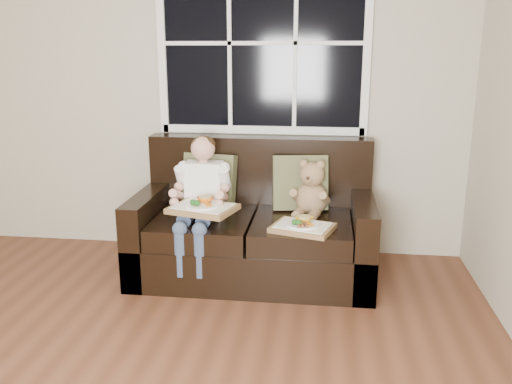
# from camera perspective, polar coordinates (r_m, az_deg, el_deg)

# --- Properties ---
(window_back) EXTENTS (1.62, 0.04, 1.37)m
(window_back) POSITION_cam_1_polar(r_m,az_deg,el_deg) (4.23, 0.68, 15.40)
(window_back) COLOR black
(window_back) RESTS_ON room_walls
(loveseat) EXTENTS (1.70, 0.92, 0.96)m
(loveseat) POSITION_cam_1_polar(r_m,az_deg,el_deg) (3.99, -0.14, -4.17)
(loveseat) COLOR black
(loveseat) RESTS_ON ground
(pillow_left) EXTENTS (0.42, 0.24, 0.41)m
(pillow_left) POSITION_cam_1_polar(r_m,az_deg,el_deg) (4.10, -4.92, 1.24)
(pillow_left) COLOR brown
(pillow_left) RESTS_ON loveseat
(pillow_right) EXTENTS (0.43, 0.24, 0.41)m
(pillow_right) POSITION_cam_1_polar(r_m,az_deg,el_deg) (4.02, 4.66, 0.99)
(pillow_right) COLOR brown
(pillow_right) RESTS_ON loveseat
(child) EXTENTS (0.38, 0.60, 0.87)m
(child) POSITION_cam_1_polar(r_m,az_deg,el_deg) (3.85, -5.80, 0.22)
(child) COLOR white
(child) RESTS_ON loveseat
(teddy_bear) EXTENTS (0.28, 0.33, 0.41)m
(teddy_bear) POSITION_cam_1_polar(r_m,az_deg,el_deg) (3.91, 5.87, 0.01)
(teddy_bear) COLOR #997D51
(teddy_bear) RESTS_ON loveseat
(tray_left) EXTENTS (0.49, 0.42, 0.10)m
(tray_left) POSITION_cam_1_polar(r_m,az_deg,el_deg) (3.68, -5.60, -1.59)
(tray_left) COLOR olive
(tray_left) RESTS_ON child
(tray_right) EXTENTS (0.46, 0.40, 0.09)m
(tray_right) POSITION_cam_1_polar(r_m,az_deg,el_deg) (3.59, 4.94, -3.61)
(tray_right) COLOR olive
(tray_right) RESTS_ON loveseat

